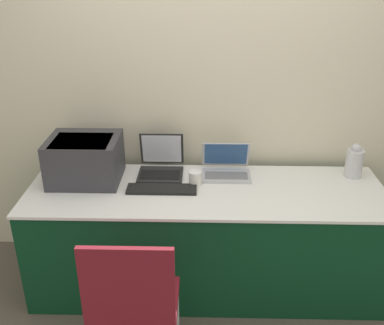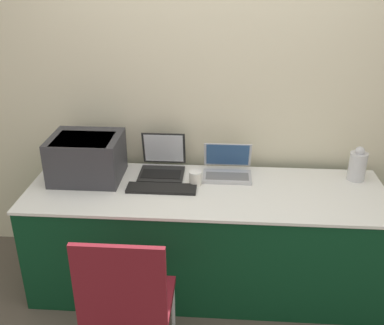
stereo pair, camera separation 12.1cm
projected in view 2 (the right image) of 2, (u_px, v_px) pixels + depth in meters
name	position (u px, v px, depth m)	size (l,w,h in m)	color
ground_plane	(202.00, 318.00, 2.99)	(14.00, 14.00, 0.00)	brown
wall_back	(210.00, 93.00, 3.22)	(8.00, 0.05, 2.60)	beige
table	(205.00, 238.00, 3.16)	(2.40, 0.76, 0.77)	#0C381E
printer	(86.00, 156.00, 3.09)	(0.48, 0.40, 0.31)	#333338
laptop_left	(162.00, 165.00, 3.22)	(0.31, 0.33, 0.27)	black
laptop_right	(227.00, 169.00, 3.19)	(0.34, 0.29, 0.21)	#B7B7BC
external_keyboard	(161.00, 189.00, 2.99)	(0.47, 0.14, 0.02)	black
coffee_cup	(195.00, 178.00, 3.05)	(0.09, 0.09, 0.10)	white
metal_pitcher	(358.00, 165.00, 3.09)	(0.12, 0.12, 0.25)	silver
chair	(126.00, 297.00, 2.41)	(0.47, 0.42, 0.94)	maroon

